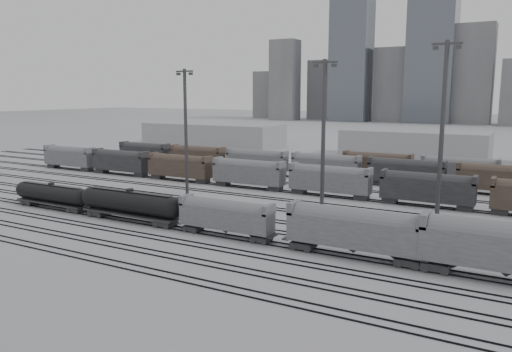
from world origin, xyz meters
The scene contains 17 objects.
ground centered at (0.00, 0.00, 0.00)m, with size 900.00×900.00×0.00m, color silver.
tracks centered at (0.00, 17.50, 0.08)m, with size 220.00×71.50×0.16m.
tank_car_a centered at (-28.03, 1.00, 2.34)m, with size 16.36×2.73×4.04m.
tank_car_b centered at (-11.05, 1.00, 2.67)m, with size 18.69×3.11×4.62m.
hopper_car_a centered at (5.46, 1.00, 2.94)m, with size 13.29×2.64×4.75m.
hopper_car_b centered at (22.67, 1.00, 3.44)m, with size 15.58×3.10×5.57m.
hopper_car_c centered at (38.34, 1.00, 3.68)m, with size 16.65×3.31×5.95m.
light_mast_b centered at (-15.70, 20.82, 12.13)m, with size 3.66×0.59×22.87m.
light_mast_c centered at (12.51, 16.87, 12.42)m, with size 3.75×0.60×23.41m.
light_mast_d centered at (27.95, 24.33, 13.78)m, with size 4.16×0.66×25.97m.
bg_string_near centered at (8.00, 32.00, 2.80)m, with size 151.00×3.00×5.60m.
bg_string_mid centered at (18.00, 48.00, 2.80)m, with size 151.00×3.00×5.60m.
bg_string_far centered at (35.50, 56.00, 2.80)m, with size 66.00×3.00×5.60m.
warehouse_left centered at (-60.00, 95.00, 4.00)m, with size 50.00×18.00×8.00m, color #A7A7A9.
warehouse_mid centered at (10.00, 95.00, 4.00)m, with size 40.00×18.00×8.00m, color #A7A7A9.
skyline centered at (10.84, 280.00, 34.73)m, with size 316.00×22.40×95.00m.
crane_left centered at (-28.74, 305.00, 57.39)m, with size 42.00×1.80×100.00m.
Camera 1 is at (39.60, -52.21, 18.49)m, focal length 35.00 mm.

